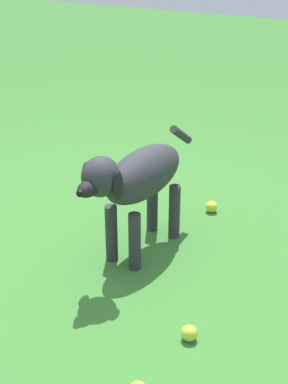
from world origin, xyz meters
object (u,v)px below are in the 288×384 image
object	(u,v)px
tennis_ball_3	(136,157)
dog	(138,179)
tennis_ball_1	(212,207)
tennis_ball_2	(189,333)

from	to	relation	value
tennis_ball_3	dog	bearing A→B (deg)	118.24
dog	tennis_ball_1	xyz separation A→B (m)	(-0.18, -0.56, -0.37)
tennis_ball_1	tennis_ball_3	distance (m)	0.84
dog	tennis_ball_3	world-z (taller)	dog
tennis_ball_2	tennis_ball_1	bearing A→B (deg)	-73.72
tennis_ball_1	tennis_ball_2	world-z (taller)	same
tennis_ball_3	tennis_ball_1	bearing A→B (deg)	148.52
tennis_ball_2	dog	bearing A→B (deg)	-44.98
dog	tennis_ball_3	xyz separation A→B (m)	(0.54, -1.00, -0.37)
dog	tennis_ball_1	size ratio (longest dim) A/B	13.67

